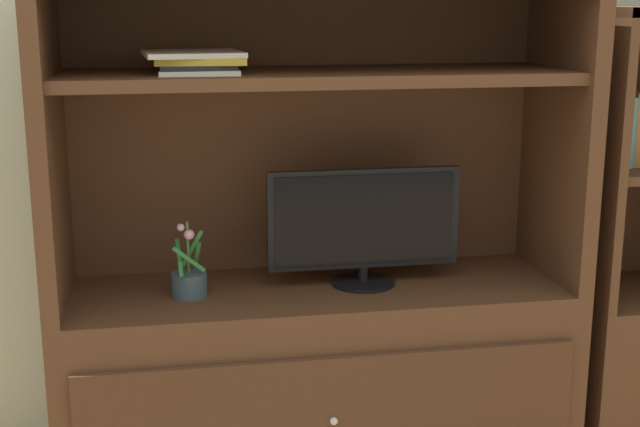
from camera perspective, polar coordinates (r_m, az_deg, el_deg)
The scene contains 7 objects.
painted_rear_wall at distance 3.01m, azimuth -1.37°, elevation 11.08°, with size 6.00×0.10×2.80m, color #ADB29E.
media_console at distance 2.86m, azimuth -0.20°, elevation -7.43°, with size 1.62×0.55×1.58m.
tv_monitor at distance 2.78m, azimuth 2.85°, elevation -0.71°, with size 0.61×0.20×0.37m.
potted_plant at distance 2.74m, azimuth -8.42°, elevation -4.32°, with size 0.11×0.13×0.24m.
magazine_stack at distance 2.63m, azimuth -7.89°, elevation 9.68°, with size 0.32×0.32×0.06m.
bookshelf_tall at distance 3.24m, azimuth 19.71°, elevation -5.78°, with size 0.47×0.47×1.51m.
upright_book_row at distance 3.06m, azimuth 19.63°, elevation 5.16°, with size 0.22×0.16×0.27m.
Camera 1 is at (-0.46, -2.22, 1.53)m, focal length 49.70 mm.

